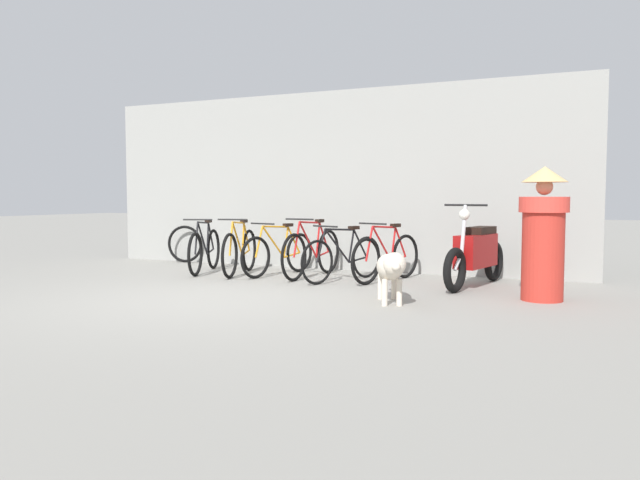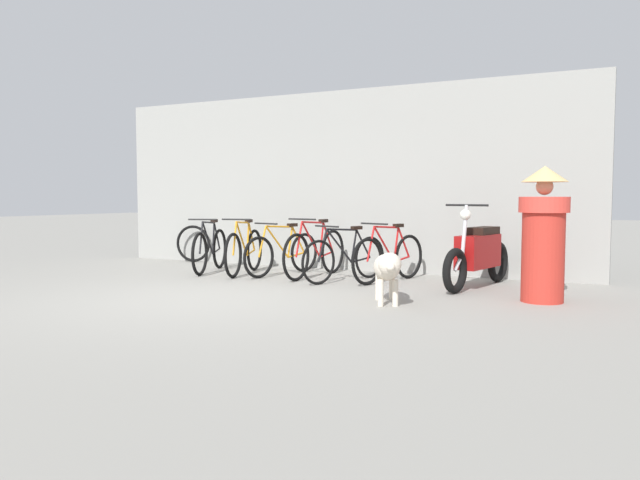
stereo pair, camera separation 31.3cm
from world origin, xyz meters
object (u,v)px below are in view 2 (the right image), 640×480
object	(u,v)px
bicycle_5	(389,257)
bicycle_4	(345,258)
bicycle_1	(244,251)
bicycle_0	(210,250)
stray_dog	(387,268)
person_in_robes	(543,232)
spare_tire_left	(193,244)
bicycle_3	(315,253)
motorcycle	(478,254)
bicycle_2	(282,253)

from	to	relation	value
bicycle_5	bicycle_4	bearing A→B (deg)	-51.88
bicycle_1	bicycle_4	distance (m)	1.75
bicycle_0	stray_dog	distance (m)	3.96
bicycle_5	person_in_robes	world-z (taller)	person_in_robes
bicycle_4	spare_tire_left	world-z (taller)	bicycle_4
bicycle_0	bicycle_3	world-z (taller)	bicycle_3
motorcycle	person_in_robes	distance (m)	1.28
spare_tire_left	bicycle_5	bearing A→B (deg)	-12.19
bicycle_0	stray_dog	world-z (taller)	bicycle_0
bicycle_2	motorcycle	distance (m)	3.00
bicycle_4	motorcycle	xyz separation A→B (m)	(1.83, 0.24, 0.11)
bicycle_1	bicycle_3	xyz separation A→B (m)	(1.16, 0.19, 0.01)
stray_dog	spare_tire_left	distance (m)	5.54
bicycle_3	stray_dog	size ratio (longest dim) A/B	1.49
bicycle_1	bicycle_3	distance (m)	1.17
motorcycle	person_in_robes	size ratio (longest dim) A/B	1.23
bicycle_3	person_in_robes	size ratio (longest dim) A/B	1.13
bicycle_4	bicycle_5	bearing A→B (deg)	131.44
stray_dog	bicycle_1	bearing A→B (deg)	-142.89
bicycle_5	spare_tire_left	distance (m)	4.31
bicycle_0	stray_dog	xyz separation A→B (m)	(3.63, -1.57, 0.05)
stray_dog	bicycle_3	bearing A→B (deg)	-159.08
bicycle_1	motorcycle	distance (m)	3.59
bicycle_4	motorcycle	world-z (taller)	motorcycle
bicycle_0	stray_dog	bearing A→B (deg)	48.29
bicycle_1	motorcycle	size ratio (longest dim) A/B	0.84
person_in_robes	spare_tire_left	size ratio (longest dim) A/B	2.29
motorcycle	spare_tire_left	size ratio (longest dim) A/B	2.81
bicycle_0	bicycle_4	world-z (taller)	bicycle_0
person_in_robes	bicycle_4	bearing A→B (deg)	-28.54
motorcycle	bicycle_0	bearing A→B (deg)	-76.03
bicycle_4	stray_dog	world-z (taller)	bicycle_4
bicycle_2	spare_tire_left	xyz separation A→B (m)	(-2.47, 0.93, 0.00)
bicycle_1	bicycle_5	bearing A→B (deg)	80.85
bicycle_5	stray_dog	world-z (taller)	bicycle_5
bicycle_4	person_in_robes	distance (m)	2.85
bicycle_3	bicycle_4	size ratio (longest dim) A/B	1.11
bicycle_1	bicycle_4	world-z (taller)	bicycle_1
bicycle_5	spare_tire_left	world-z (taller)	bicycle_5
bicycle_4	person_in_robes	bearing A→B (deg)	98.24
bicycle_0	bicycle_5	size ratio (longest dim) A/B	1.01
bicycle_0	motorcycle	bearing A→B (deg)	74.37
bicycle_3	bicycle_5	distance (m)	1.17
bicycle_0	bicycle_5	xyz separation A→B (m)	(2.99, 0.19, -0.01)
stray_dog	person_in_robes	distance (m)	1.86
bicycle_3	spare_tire_left	bearing A→B (deg)	-103.33
bicycle_1	bicycle_5	size ratio (longest dim) A/B	1.03
bicycle_2	stray_dog	xyz separation A→B (m)	(2.38, -1.74, 0.07)
bicycle_0	bicycle_3	bearing A→B (deg)	77.32
person_in_robes	bicycle_0	bearing A→B (deg)	-23.55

